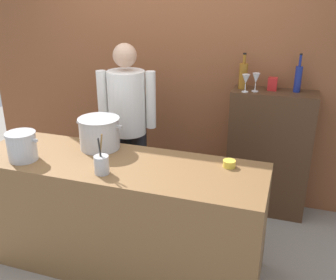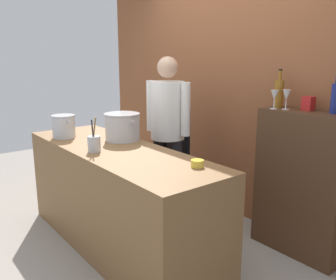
% 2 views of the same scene
% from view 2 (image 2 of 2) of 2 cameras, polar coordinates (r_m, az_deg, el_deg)
% --- Properties ---
extents(ground_plane, '(8.00, 8.00, 0.00)m').
position_cam_2_polar(ground_plane, '(3.39, -7.72, -16.26)').
color(ground_plane, gray).
extents(brick_back_panel, '(4.40, 0.10, 3.00)m').
position_cam_2_polar(brick_back_panel, '(3.85, 10.08, 10.60)').
color(brick_back_panel, brown).
rests_on(brick_back_panel, ground_plane).
extents(prep_counter, '(2.21, 0.70, 0.90)m').
position_cam_2_polar(prep_counter, '(3.19, -7.97, -9.20)').
color(prep_counter, brown).
rests_on(prep_counter, ground_plane).
extents(bar_cabinet, '(0.76, 0.32, 1.23)m').
position_cam_2_polar(bar_cabinet, '(3.24, 20.60, -6.49)').
color(bar_cabinet, '#472D1C').
rests_on(bar_cabinet, ground_plane).
extents(chef, '(0.52, 0.39, 1.66)m').
position_cam_2_polar(chef, '(3.64, -0.01, 2.17)').
color(chef, black).
rests_on(chef, ground_plane).
extents(stockpot_large, '(0.39, 0.33, 0.25)m').
position_cam_2_polar(stockpot_large, '(3.33, -7.28, 2.11)').
color(stockpot_large, '#B7BABF').
rests_on(stockpot_large, prep_counter).
extents(stockpot_small, '(0.28, 0.22, 0.22)m').
position_cam_2_polar(stockpot_small, '(3.56, -16.28, 2.11)').
color(stockpot_small, '#B7BABF').
rests_on(stockpot_small, prep_counter).
extents(utensil_crock, '(0.10, 0.10, 0.29)m').
position_cam_2_polar(utensil_crock, '(2.96, -11.69, -0.55)').
color(utensil_crock, '#B7BABF').
rests_on(utensil_crock, prep_counter).
extents(butter_jar, '(0.09, 0.09, 0.05)m').
position_cam_2_polar(butter_jar, '(2.53, 4.67, -3.73)').
color(butter_jar, yellow).
rests_on(butter_jar, prep_counter).
extents(wine_bottle_cobalt, '(0.06, 0.06, 0.34)m').
position_cam_2_polar(wine_bottle_cobalt, '(3.04, 25.06, 6.16)').
color(wine_bottle_cobalt, navy).
rests_on(wine_bottle_cobalt, bar_cabinet).
extents(wine_bottle_amber, '(0.08, 0.08, 0.33)m').
position_cam_2_polar(wine_bottle_amber, '(3.25, 17.24, 7.18)').
color(wine_bottle_amber, '#8C5919').
rests_on(wine_bottle_amber, bar_cabinet).
extents(wine_glass_short, '(0.07, 0.07, 0.16)m').
position_cam_2_polar(wine_glass_short, '(3.13, 16.60, 6.78)').
color(wine_glass_short, silver).
rests_on(wine_glass_short, bar_cabinet).
extents(wine_glass_tall, '(0.07, 0.07, 0.17)m').
position_cam_2_polar(wine_glass_tall, '(3.13, 18.35, 6.71)').
color(wine_glass_tall, silver).
rests_on(wine_glass_tall, bar_cabinet).
extents(spice_tin_red, '(0.08, 0.08, 0.11)m').
position_cam_2_polar(spice_tin_red, '(3.14, 21.44, 5.44)').
color(spice_tin_red, red).
rests_on(spice_tin_red, bar_cabinet).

